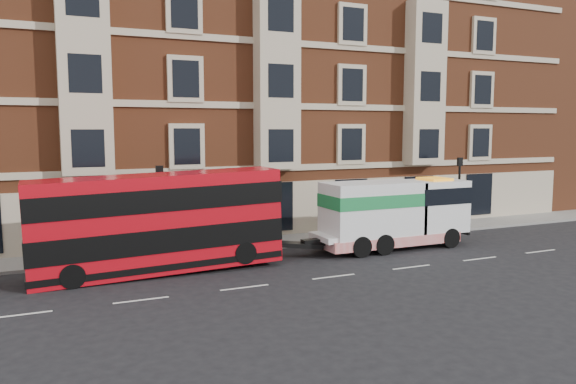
# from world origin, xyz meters

# --- Properties ---
(ground) EXTENTS (120.00, 120.00, 0.00)m
(ground) POSITION_xyz_m (0.00, 0.00, 0.00)
(ground) COLOR black
(ground) RESTS_ON ground
(sidewalk) EXTENTS (90.00, 3.00, 0.15)m
(sidewalk) POSITION_xyz_m (0.00, 7.50, 0.07)
(sidewalk) COLOR slate
(sidewalk) RESTS_ON ground
(victorian_terrace) EXTENTS (45.00, 12.00, 20.40)m
(victorian_terrace) POSITION_xyz_m (0.50, 15.00, 10.07)
(victorian_terrace) COLOR brown
(victorian_terrace) RESTS_ON ground
(lamp_post_west) EXTENTS (0.35, 0.15, 4.35)m
(lamp_post_west) POSITION_xyz_m (-6.00, 6.20, 2.68)
(lamp_post_west) COLOR black
(lamp_post_west) RESTS_ON sidewalk
(lamp_post_east) EXTENTS (0.35, 0.15, 4.35)m
(lamp_post_east) POSITION_xyz_m (12.00, 6.20, 2.68)
(lamp_post_east) COLOR black
(lamp_post_east) RESTS_ON sidewalk
(double_decker_bus) EXTENTS (10.60, 2.43, 4.29)m
(double_decker_bus) POSITION_xyz_m (-6.60, 3.70, 2.27)
(double_decker_bus) COLOR red
(double_decker_bus) RESTS_ON ground
(tow_truck) EXTENTS (8.49, 2.51, 3.54)m
(tow_truck) POSITION_xyz_m (5.45, 3.70, 1.88)
(tow_truck) COLOR white
(tow_truck) RESTS_ON ground
(pedestrian) EXTENTS (0.70, 0.47, 1.88)m
(pedestrian) POSITION_xyz_m (-6.24, 7.61, 1.09)
(pedestrian) COLOR #182730
(pedestrian) RESTS_ON sidewalk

